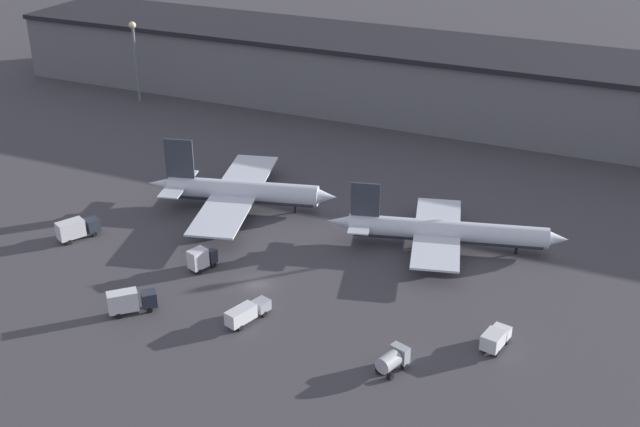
% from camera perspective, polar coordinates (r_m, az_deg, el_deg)
% --- Properties ---
extents(ground, '(600.00, 600.00, 0.00)m').
position_cam_1_polar(ground, '(127.67, -4.51, -5.08)').
color(ground, '#423F44').
extents(terminal_building, '(225.75, 30.21, 17.64)m').
position_cam_1_polar(terminal_building, '(200.59, 7.77, 9.40)').
color(terminal_building, slate).
rests_on(terminal_building, ground).
extents(airplane_0, '(35.94, 37.34, 13.23)m').
position_cam_1_polar(airplane_0, '(150.89, -5.69, 1.55)').
color(airplane_0, silver).
rests_on(airplane_0, ground).
extents(airplane_1, '(40.18, 27.33, 11.19)m').
position_cam_1_polar(airplane_1, '(137.95, 8.84, -1.29)').
color(airplane_1, silver).
rests_on(airplane_1, ground).
extents(service_vehicle_0, '(3.80, 5.10, 3.06)m').
position_cam_1_polar(service_vehicle_0, '(108.50, 5.17, -10.32)').
color(service_vehicle_0, '#9EA3A8').
rests_on(service_vehicle_0, ground).
extents(service_vehicle_1, '(6.58, 6.43, 3.82)m').
position_cam_1_polar(service_vehicle_1, '(122.65, -13.37, -6.07)').
color(service_vehicle_1, '#282D38').
rests_on(service_vehicle_1, ground).
extents(service_vehicle_2, '(3.64, 5.20, 3.83)m').
position_cam_1_polar(service_vehicle_2, '(131.88, -8.43, -3.16)').
color(service_vehicle_2, '#282D38').
rests_on(service_vehicle_2, ground).
extents(service_vehicle_3, '(4.27, 7.85, 2.87)m').
position_cam_1_polar(service_vehicle_3, '(118.04, -5.24, -7.03)').
color(service_vehicle_3, '#9EA3A8').
rests_on(service_vehicle_3, ground).
extents(service_vehicle_4, '(3.44, 5.85, 2.90)m').
position_cam_1_polar(service_vehicle_4, '(114.82, 12.35, -8.67)').
color(service_vehicle_4, white).
rests_on(service_vehicle_4, ground).
extents(service_vehicle_5, '(5.46, 7.64, 3.72)m').
position_cam_1_polar(service_vehicle_5, '(146.14, -16.92, -1.02)').
color(service_vehicle_5, '#282D38').
rests_on(service_vehicle_5, ground).
extents(lamp_post_0, '(1.80, 1.80, 20.72)m').
position_cam_1_polar(lamp_post_0, '(212.96, -13.03, 11.26)').
color(lamp_post_0, slate).
rests_on(lamp_post_0, ground).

